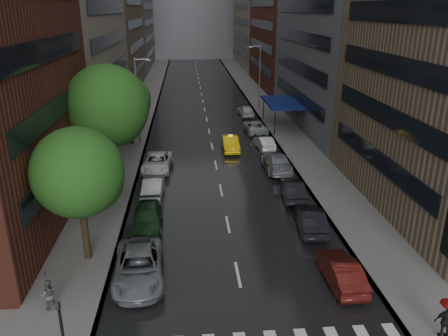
{
  "coord_description": "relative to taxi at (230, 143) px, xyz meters",
  "views": [
    {
      "loc": [
        -2.55,
        -16.59,
        13.97
      ],
      "look_at": [
        0.0,
        13.05,
        3.0
      ],
      "focal_mm": 35.0,
      "sensor_mm": 36.0,
      "label": 1
    }
  ],
  "objects": [
    {
      "name": "traffic_light",
      "position": [
        -9.41,
        -28.95,
        1.47
      ],
      "size": [
        0.18,
        0.15,
        3.45
      ],
      "color": "black",
      "rests_on": "sidewalk_left"
    },
    {
      "name": "sidewalk_left",
      "position": [
        -10.81,
        23.57,
        -0.68
      ],
      "size": [
        4.0,
        140.0,
        0.15
      ],
      "primitive_type": "cube",
      "color": "gray",
      "rests_on": "ground"
    },
    {
      "name": "building_far",
      "position": [
        -1.81,
        91.57,
        15.25
      ],
      "size": [
        40.0,
        14.0,
        32.0
      ],
      "primitive_type": "cube",
      "color": "slate",
      "rests_on": "ground"
    },
    {
      "name": "sidewalk_right",
      "position": [
        7.19,
        23.57,
        -0.68
      ],
      "size": [
        4.0,
        140.0,
        0.15
      ],
      "primitive_type": "cube",
      "color": "gray",
      "rests_on": "ground"
    },
    {
      "name": "ped_red_umbrella",
      "position": [
        6.72,
        -28.3,
        0.57
      ],
      "size": [
        1.1,
        0.82,
        2.01
      ],
      "color": "black",
      "rests_on": "sidewalk_right"
    },
    {
      "name": "tree_near",
      "position": [
        -10.41,
        -20.17,
        4.75
      ],
      "size": [
        5.04,
        5.04,
        8.04
      ],
      "color": "#382619",
      "rests_on": "ground"
    },
    {
      "name": "street_lamp_right",
      "position": [
        5.91,
        18.57,
        4.14
      ],
      "size": [
        1.74,
        0.22,
        9.0
      ],
      "color": "gray",
      "rests_on": "sidewalk_right"
    },
    {
      "name": "taxi",
      "position": [
        0.0,
        0.0,
        0.0
      ],
      "size": [
        1.6,
        4.58,
        1.51
      ],
      "primitive_type": "imported",
      "rotation": [
        0.0,
        0.0,
        0.0
      ],
      "color": "yellow",
      "rests_on": "ground"
    },
    {
      "name": "tree_mid",
      "position": [
        -10.41,
        -9.7,
        6.16
      ],
      "size": [
        6.34,
        6.34,
        10.1
      ],
      "color": "#382619",
      "rests_on": "ground"
    },
    {
      "name": "ground",
      "position": [
        -1.81,
        -26.43,
        -0.75
      ],
      "size": [
        220.0,
        220.0,
        0.0
      ],
      "primitive_type": "plane",
      "color": "gray",
      "rests_on": "ground"
    },
    {
      "name": "parked_cars_right",
      "position": [
        3.59,
        -4.5,
        -0.01
      ],
      "size": [
        2.64,
        43.22,
        1.61
      ],
      "color": "#561411",
      "rests_on": "ground"
    },
    {
      "name": "awning",
      "position": [
        7.17,
        8.57,
        2.38
      ],
      "size": [
        4.0,
        8.0,
        3.12
      ],
      "color": "navy",
      "rests_on": "sidewalk_right"
    },
    {
      "name": "parked_cars_left",
      "position": [
        -7.21,
        -14.5,
        -0.01
      ],
      "size": [
        2.96,
        22.77,
        1.58
      ],
      "color": "slate",
      "rests_on": "ground"
    },
    {
      "name": "buildings_right",
      "position": [
        13.19,
        30.27,
        14.28
      ],
      "size": [
        8.05,
        109.1,
        36.0
      ],
      "color": "#937A5B",
      "rests_on": "ground"
    },
    {
      "name": "street_lamp_left",
      "position": [
        -9.53,
        3.57,
        4.14
      ],
      "size": [
        1.74,
        0.22,
        9.0
      ],
      "color": "gray",
      "rests_on": "sidewalk_left"
    },
    {
      "name": "tree_far",
      "position": [
        -10.41,
        2.9,
        4.26
      ],
      "size": [
        4.61,
        4.61,
        7.34
      ],
      "color": "#382619",
      "rests_on": "ground"
    },
    {
      "name": "road",
      "position": [
        -1.81,
        23.57,
        -0.75
      ],
      "size": [
        14.0,
        140.0,
        0.01
      ],
      "primitive_type": "cube",
      "color": "black",
      "rests_on": "ground"
    },
    {
      "name": "ped_black_umbrella",
      "position": [
        -11.3,
        -24.73,
        0.64
      ],
      "size": [
        0.96,
        0.98,
        2.09
      ],
      "color": "#535359",
      "rests_on": "sidewalk_left"
    }
  ]
}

